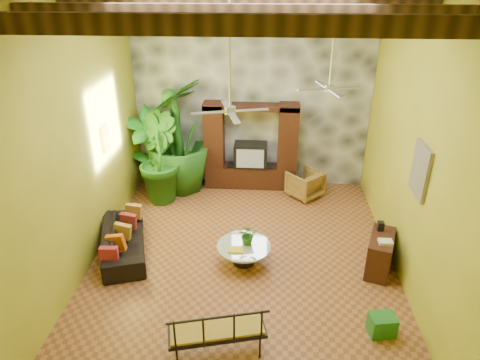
# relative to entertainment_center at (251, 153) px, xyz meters

# --- Properties ---
(ground) EXTENTS (7.00, 7.00, 0.00)m
(ground) POSITION_rel_entertainment_center_xyz_m (0.00, -3.14, -0.97)
(ground) COLOR brown
(ground) RESTS_ON ground
(back_wall) EXTENTS (6.00, 0.02, 5.00)m
(back_wall) POSITION_rel_entertainment_center_xyz_m (0.00, 0.36, 1.53)
(back_wall) COLOR olive
(back_wall) RESTS_ON ground
(left_wall) EXTENTS (0.02, 7.00, 5.00)m
(left_wall) POSITION_rel_entertainment_center_xyz_m (-3.00, -3.14, 1.53)
(left_wall) COLOR olive
(left_wall) RESTS_ON ground
(right_wall) EXTENTS (0.02, 7.00, 5.00)m
(right_wall) POSITION_rel_entertainment_center_xyz_m (3.00, -3.14, 1.53)
(right_wall) COLOR olive
(right_wall) RESTS_ON ground
(stone_accent_wall) EXTENTS (5.98, 0.10, 4.98)m
(stone_accent_wall) POSITION_rel_entertainment_center_xyz_m (0.00, 0.30, 1.53)
(stone_accent_wall) COLOR #3B3F43
(stone_accent_wall) RESTS_ON ground
(ceiling_beams) EXTENTS (5.95, 5.36, 0.22)m
(ceiling_beams) POSITION_rel_entertainment_center_xyz_m (0.00, -3.14, 3.81)
(ceiling_beams) COLOR #3E2613
(ceiling_beams) RESTS_ON ceiling
(entertainment_center) EXTENTS (2.40, 0.55, 2.30)m
(entertainment_center) POSITION_rel_entertainment_center_xyz_m (0.00, 0.00, 0.00)
(entertainment_center) COLOR black
(entertainment_center) RESTS_ON ground
(ceiling_fan_front) EXTENTS (1.28, 1.28, 1.86)m
(ceiling_fan_front) POSITION_rel_entertainment_center_xyz_m (-0.20, -3.54, 2.44)
(ceiling_fan_front) COLOR #B1B2B6
(ceiling_fan_front) RESTS_ON ceiling
(ceiling_fan_back) EXTENTS (1.28, 1.28, 1.86)m
(ceiling_fan_back) POSITION_rel_entertainment_center_xyz_m (1.60, -1.94, 2.44)
(ceiling_fan_back) COLOR #B1B2B6
(ceiling_fan_back) RESTS_ON ceiling
(wall_art_mask) EXTENTS (0.06, 0.32, 0.55)m
(wall_art_mask) POSITION_rel_entertainment_center_xyz_m (-2.96, -2.14, 1.13)
(wall_art_mask) COLOR gold
(wall_art_mask) RESTS_ON left_wall
(wall_art_painting) EXTENTS (0.06, 0.70, 0.90)m
(wall_art_painting) POSITION_rel_entertainment_center_xyz_m (2.96, -3.74, 1.33)
(wall_art_painting) COLOR teal
(wall_art_painting) RESTS_ON right_wall
(sofa) EXTENTS (1.38, 2.21, 0.60)m
(sofa) POSITION_rel_entertainment_center_xyz_m (-2.46, -3.18, -0.66)
(sofa) COLOR black
(sofa) RESTS_ON ground
(wicker_armchair) EXTENTS (1.07, 1.07, 0.70)m
(wicker_armchair) POSITION_rel_entertainment_center_xyz_m (1.42, -0.48, -0.62)
(wicker_armchair) COLOR olive
(wicker_armchair) RESTS_ON ground
(tall_plant_a) EXTENTS (1.41, 1.21, 2.25)m
(tall_plant_a) POSITION_rel_entertainment_center_xyz_m (-2.54, -0.45, 0.16)
(tall_plant_a) COLOR #1C6A1B
(tall_plant_a) RESTS_ON ground
(tall_plant_b) EXTENTS (1.52, 1.57, 2.23)m
(tall_plant_b) POSITION_rel_entertainment_center_xyz_m (-2.26, -0.84, 0.15)
(tall_plant_b) COLOR #1D5A17
(tall_plant_b) RESTS_ON ground
(tall_plant_c) EXTENTS (2.05, 2.05, 2.90)m
(tall_plant_c) POSITION_rel_entertainment_center_xyz_m (-1.85, -0.20, 0.49)
(tall_plant_c) COLOR #1E5817
(tall_plant_c) RESTS_ON ground
(coffee_table) EXTENTS (1.07, 1.07, 0.40)m
(coffee_table) POSITION_rel_entertainment_center_xyz_m (0.02, -3.36, -0.71)
(coffee_table) COLOR black
(coffee_table) RESTS_ON ground
(centerpiece_plant) EXTENTS (0.40, 0.36, 0.41)m
(centerpiece_plant) POSITION_rel_entertainment_center_xyz_m (0.11, -3.29, -0.36)
(centerpiece_plant) COLOR #2D6C1C
(centerpiece_plant) RESTS_ON coffee_table
(yellow_tray) EXTENTS (0.30, 0.22, 0.03)m
(yellow_tray) POSITION_rel_entertainment_center_xyz_m (-0.11, -3.54, -0.55)
(yellow_tray) COLOR yellow
(yellow_tray) RESTS_ON coffee_table
(iron_bench) EXTENTS (1.52, 0.86, 0.57)m
(iron_bench) POSITION_rel_entertainment_center_xyz_m (-0.24, -5.73, -0.42)
(iron_bench) COLOR black
(iron_bench) RESTS_ON ground
(side_console) EXTENTS (0.70, 1.02, 0.75)m
(side_console) POSITION_rel_entertainment_center_xyz_m (2.65, -3.42, -0.59)
(side_console) COLOR #331910
(side_console) RESTS_ON ground
(green_bin) EXTENTS (0.45, 0.37, 0.35)m
(green_bin) POSITION_rel_entertainment_center_xyz_m (2.34, -5.08, -0.79)
(green_bin) COLOR #207A30
(green_bin) RESTS_ON ground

